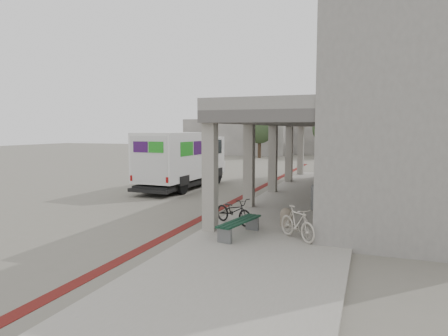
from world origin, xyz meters
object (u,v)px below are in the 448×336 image
at_px(bench, 239,225).
at_px(bicycle_black, 234,211).
at_px(utility_cabinet, 318,197).
at_px(bicycle_cream, 297,223).
at_px(fedex_truck, 183,159).

relative_size(bench, bicycle_black, 1.23).
distance_m(utility_cabinet, bicycle_cream, 4.44).
relative_size(bicycle_black, bicycle_cream, 1.05).
xyz_separation_m(fedex_truck, bench, (5.99, -8.54, -1.14)).
bearing_deg(utility_cabinet, bicycle_cream, -87.12).
xyz_separation_m(bench, utility_cabinet, (1.59, 4.67, 0.14)).
height_order(utility_cabinet, bicycle_cream, utility_cabinet).
height_order(fedex_truck, bicycle_cream, fedex_truck).
bearing_deg(bicycle_cream, bicycle_black, 107.24).
distance_m(fedex_truck, bicycle_black, 9.02).
bearing_deg(bicycle_black, utility_cabinet, -5.61).
bearing_deg(bench, bicycle_cream, 18.94).
bearing_deg(bench, utility_cabinet, 81.84).
relative_size(utility_cabinet, bicycle_black, 0.58).
bearing_deg(utility_cabinet, bench, -105.95).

